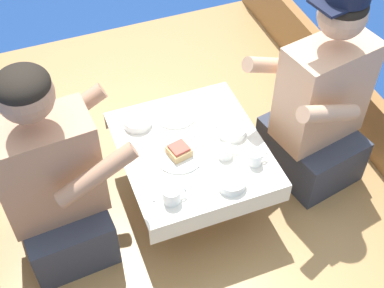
# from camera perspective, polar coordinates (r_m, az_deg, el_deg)

# --- Properties ---
(ground_plane) EXTENTS (60.00, 60.00, 0.00)m
(ground_plane) POSITION_cam_1_polar(r_m,az_deg,el_deg) (2.92, -0.11, -8.96)
(ground_plane) COLOR navy
(boat_deck) EXTENTS (2.02, 2.95, 0.32)m
(boat_deck) POSITION_cam_1_polar(r_m,az_deg,el_deg) (2.79, -0.12, -7.17)
(boat_deck) COLOR #A87F4C
(boat_deck) RESTS_ON ground_plane
(gunwale_starboard) EXTENTS (0.06, 2.95, 0.32)m
(gunwale_starboard) POSITION_cam_1_polar(r_m,az_deg,el_deg) (2.92, 18.20, 2.46)
(gunwale_starboard) COLOR #936033
(gunwale_starboard) RESTS_ON boat_deck
(cockpit_table) EXTENTS (0.63, 0.70, 0.35)m
(cockpit_table) POSITION_cam_1_polar(r_m,az_deg,el_deg) (2.41, 0.00, -0.94)
(cockpit_table) COLOR #B2B2B7
(cockpit_table) RESTS_ON boat_deck
(person_port) EXTENTS (0.54, 0.47, 1.00)m
(person_port) POSITION_cam_1_polar(r_m,az_deg,el_deg) (2.25, -14.53, -4.14)
(person_port) COLOR #333847
(person_port) RESTS_ON boat_deck
(person_starboard) EXTENTS (0.58, 0.52, 1.05)m
(person_starboard) POSITION_cam_1_polar(r_m,az_deg,el_deg) (2.53, 13.43, 3.90)
(person_starboard) COLOR #333847
(person_starboard) RESTS_ON boat_deck
(plate_sandwich) EXTENTS (0.22, 0.22, 0.01)m
(plate_sandwich) POSITION_cam_1_polar(r_m,az_deg,el_deg) (2.34, -1.39, -1.16)
(plate_sandwich) COLOR white
(plate_sandwich) RESTS_ON cockpit_table
(plate_bread) EXTENTS (0.20, 0.20, 0.01)m
(plate_bread) POSITION_cam_1_polar(r_m,az_deg,el_deg) (2.52, -1.80, 3.23)
(plate_bread) COLOR white
(plate_bread) RESTS_ON cockpit_table
(sandwich) EXTENTS (0.11, 0.11, 0.05)m
(sandwich) POSITION_cam_1_polar(r_m,az_deg,el_deg) (2.32, -1.40, -0.71)
(sandwich) COLOR tan
(sandwich) RESTS_ON plate_sandwich
(bowl_port_near) EXTENTS (0.12, 0.12, 0.04)m
(bowl_port_near) POSITION_cam_1_polar(r_m,az_deg,el_deg) (2.23, 4.24, -4.09)
(bowl_port_near) COLOR white
(bowl_port_near) RESTS_ON cockpit_table
(bowl_starboard_near) EXTENTS (0.13, 0.13, 0.04)m
(bowl_starboard_near) POSITION_cam_1_polar(r_m,az_deg,el_deg) (2.47, -5.87, 2.47)
(bowl_starboard_near) COLOR white
(bowl_starboard_near) RESTS_ON cockpit_table
(bowl_center_far) EXTENTS (0.13, 0.13, 0.04)m
(bowl_center_far) POSITION_cam_1_polar(r_m,az_deg,el_deg) (2.43, 4.30, 1.53)
(bowl_center_far) COLOR white
(bowl_center_far) RESTS_ON cockpit_table
(coffee_cup_port) EXTENTS (0.10, 0.07, 0.07)m
(coffee_cup_port) POSITION_cam_1_polar(r_m,az_deg,el_deg) (2.17, -2.17, -5.44)
(coffee_cup_port) COLOR white
(coffee_cup_port) RESTS_ON cockpit_table
(coffee_cup_starboard) EXTENTS (0.10, 0.07, 0.05)m
(coffee_cup_starboard) POSITION_cam_1_polar(r_m,az_deg,el_deg) (2.33, 3.58, -0.81)
(coffee_cup_starboard) COLOR white
(coffee_cup_starboard) RESTS_ON cockpit_table
(coffee_cup_center) EXTENTS (0.09, 0.06, 0.07)m
(coffee_cup_center) POSITION_cam_1_polar(r_m,az_deg,el_deg) (2.31, 6.78, -1.44)
(coffee_cup_center) COLOR white
(coffee_cup_center) RESTS_ON cockpit_table
(utensil_knife_port) EXTENTS (0.17, 0.04, 0.00)m
(utensil_knife_port) POSITION_cam_1_polar(r_m,az_deg,el_deg) (2.44, 1.14, 1.29)
(utensil_knife_port) COLOR silver
(utensil_knife_port) RESTS_ON cockpit_table
(utensil_knife_starboard) EXTENTS (0.06, 0.17, 0.00)m
(utensil_knife_starboard) POSITION_cam_1_polar(r_m,az_deg,el_deg) (2.26, 2.16, -3.61)
(utensil_knife_starboard) COLOR silver
(utensil_knife_starboard) RESTS_ON cockpit_table
(utensil_spoon_center) EXTENTS (0.07, 0.17, 0.01)m
(utensil_spoon_center) POSITION_cam_1_polar(r_m,az_deg,el_deg) (2.26, -4.14, -3.79)
(utensil_spoon_center) COLOR silver
(utensil_spoon_center) RESTS_ON cockpit_table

